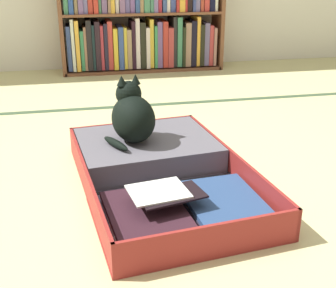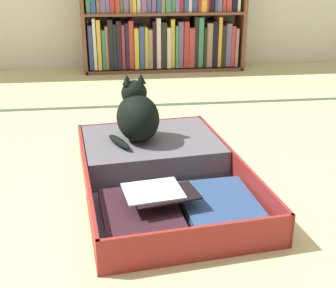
# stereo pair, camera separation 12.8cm
# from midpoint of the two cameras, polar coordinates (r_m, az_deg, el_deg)

# --- Properties ---
(ground_plane) EXTENTS (10.00, 10.00, 0.00)m
(ground_plane) POSITION_cam_midpoint_polar(r_m,az_deg,el_deg) (1.64, 3.14, -8.08)
(ground_plane) COLOR #C4C084
(tatami_border) EXTENTS (4.80, 0.05, 0.00)m
(tatami_border) POSITION_cam_midpoint_polar(r_m,az_deg,el_deg) (2.79, -1.28, 4.96)
(tatami_border) COLOR #384E34
(tatami_border) RESTS_ON ground_plane
(bookshelf) EXTENTS (1.29, 0.28, 0.91)m
(bookshelf) POSITION_cam_midpoint_polar(r_m,az_deg,el_deg) (3.69, 0.45, 16.00)
(bookshelf) COLOR brown
(bookshelf) RESTS_ON ground_plane
(open_suitcase) EXTENTS (0.71, 1.03, 0.12)m
(open_suitcase) POSITION_cam_midpoint_polar(r_m,az_deg,el_deg) (1.83, 0.74, -2.94)
(open_suitcase) COLOR maroon
(open_suitcase) RESTS_ON ground_plane
(black_cat) EXTENTS (0.25, 0.27, 0.28)m
(black_cat) POSITION_cam_midpoint_polar(r_m,az_deg,el_deg) (1.89, -2.10, 3.65)
(black_cat) COLOR black
(black_cat) RESTS_ON open_suitcase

